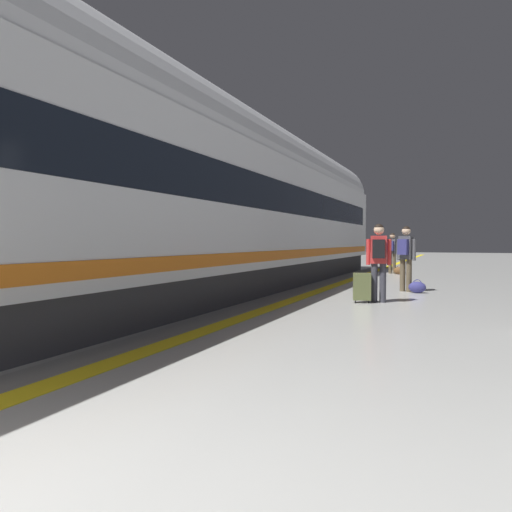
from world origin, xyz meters
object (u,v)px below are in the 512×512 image
object	(u,v)px
duffel_bag_mid	(417,287)
passenger_far	(392,250)
passenger_mid	(406,253)
high_speed_train	(166,187)
duffel_bag_far	(399,271)
suitcase_near	(362,287)
passenger_near	(379,256)

from	to	relation	value
duffel_bag_mid	passenger_far	bearing A→B (deg)	102.19
duffel_bag_mid	passenger_far	size ratio (longest dim) A/B	0.26
passenger_mid	passenger_far	size ratio (longest dim) A/B	1.04
high_speed_train	passenger_mid	distance (m)	6.68
duffel_bag_mid	duffel_bag_far	world-z (taller)	same
suitcase_near	passenger_mid	bearing A→B (deg)	77.54
passenger_mid	duffel_bag_far	distance (m)	6.96
high_speed_train	suitcase_near	bearing A→B (deg)	28.48
passenger_mid	duffel_bag_far	world-z (taller)	passenger_mid
high_speed_train	passenger_near	world-z (taller)	high_speed_train
passenger_far	duffel_bag_far	world-z (taller)	passenger_far
high_speed_train	duffel_bag_far	size ratio (longest dim) A/B	71.43
suitcase_near	duffel_bag_mid	bearing A→B (deg)	69.58
high_speed_train	duffel_bag_far	xyz separation A→B (m)	(3.40, 11.69, -2.35)
passenger_mid	duffel_bag_mid	bearing A→B (deg)	-39.67
passenger_near	suitcase_near	xyz separation A→B (m)	(-0.32, -0.21, -0.68)
passenger_near	suitcase_near	distance (m)	0.78
passenger_near	duffel_bag_far	world-z (taller)	passenger_near
high_speed_train	passenger_mid	xyz separation A→B (m)	(4.35, 4.85, -1.46)
high_speed_train	passenger_far	bearing A→B (deg)	75.65
suitcase_near	passenger_far	distance (m)	10.03
high_speed_train	suitcase_near	xyz separation A→B (m)	(3.72, 2.02, -2.15)
high_speed_train	passenger_near	distance (m)	4.85
duffel_bag_far	passenger_mid	bearing A→B (deg)	-82.07
passenger_mid	duffel_bag_mid	xyz separation A→B (m)	(0.33, -0.27, -0.89)
suitcase_near	duffel_bag_far	size ratio (longest dim) A/B	1.49
passenger_near	passenger_mid	bearing A→B (deg)	83.42
duffel_bag_mid	duffel_bag_far	bearing A→B (deg)	100.20
high_speed_train	suitcase_near	distance (m)	4.75
suitcase_near	duffel_bag_mid	size ratio (longest dim) A/B	1.49
passenger_mid	duffel_bag_far	bearing A→B (deg)	97.93
suitcase_near	duffel_bag_far	xyz separation A→B (m)	(-0.33, 9.67, -0.20)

